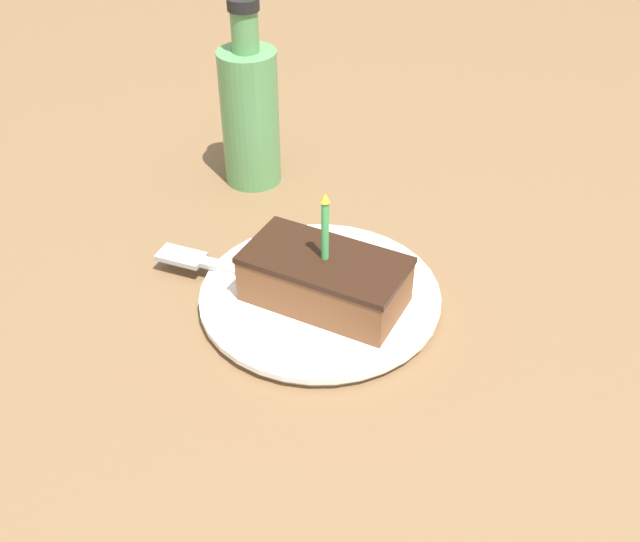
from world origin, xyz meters
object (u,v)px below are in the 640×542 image
(cake_slice, at_px, (322,278))
(fork, at_px, (238,270))
(bottle, at_px, (250,112))
(plate, at_px, (320,296))

(cake_slice, distance_m, fork, 0.09)
(fork, bearing_deg, cake_slice, 91.30)
(fork, distance_m, bottle, 0.20)
(plate, xyz_separation_m, bottle, (-0.16, -0.17, 0.07))
(plate, distance_m, bottle, 0.24)
(cake_slice, xyz_separation_m, bottle, (-0.17, -0.17, 0.04))
(cake_slice, height_order, fork, cake_slice)
(bottle, bearing_deg, plate, 46.04)
(plate, height_order, cake_slice, cake_slice)
(plate, distance_m, fork, 0.08)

